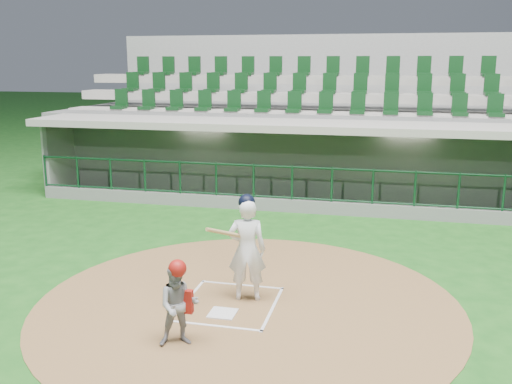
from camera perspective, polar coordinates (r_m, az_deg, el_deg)
ground at (r=10.12m, az=-2.21°, el=-10.51°), size 120.00×120.00×0.00m
dirt_circle at (r=9.87m, az=-0.81°, el=-11.09°), size 7.20×7.20×0.01m
home_plate at (r=9.50m, az=-3.35°, el=-12.01°), size 0.43×0.43×0.02m
batter_box_chalk at (r=9.85m, az=-2.68°, el=-11.09°), size 1.55×1.80×0.01m
dugout_structure at (r=17.22m, az=5.28°, el=2.64°), size 16.40×3.70×3.00m
seating_deck at (r=20.17m, az=6.03°, el=5.47°), size 17.00×6.72×5.15m
batter at (r=9.70m, az=-0.93°, el=-5.59°), size 0.90×0.91×1.86m
catcher at (r=8.38m, az=-7.74°, el=-10.97°), size 0.72×0.65×1.29m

